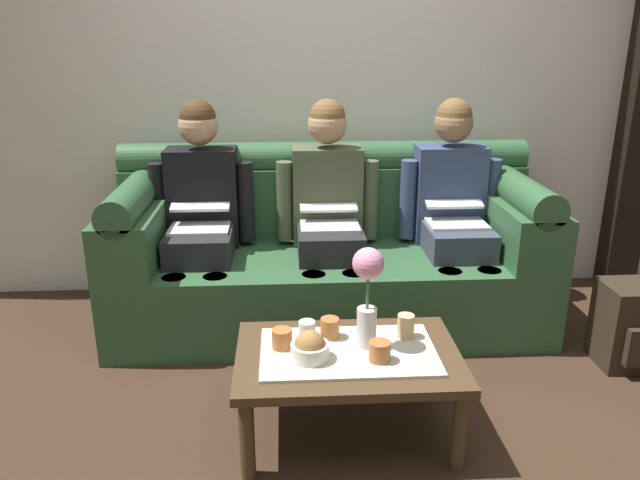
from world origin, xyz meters
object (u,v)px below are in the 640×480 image
(coffee_table, at_px, (348,363))
(cup_far_left, at_px, (307,332))
(person_middle, at_px, (328,206))
(couch, at_px, (328,256))
(cup_near_right, at_px, (380,351))
(person_right, at_px, (453,204))
(flower_vase, at_px, (368,286))
(snack_bowl, at_px, (310,348))
(cup_near_left, at_px, (330,328))
(person_left, at_px, (201,208))
(cup_far_center, at_px, (406,326))
(cup_far_right, at_px, (282,339))
(backpack_right, at_px, (636,326))

(coffee_table, height_order, cup_far_left, cup_far_left)
(person_middle, height_order, coffee_table, person_middle)
(couch, bearing_deg, cup_near_right, -84.58)
(couch, relative_size, person_right, 1.89)
(cup_near_right, bearing_deg, flower_vase, 106.75)
(snack_bowl, distance_m, cup_near_left, 0.19)
(person_left, height_order, person_middle, same)
(snack_bowl, bearing_deg, couch, 82.37)
(coffee_table, height_order, flower_vase, flower_vase)
(person_right, relative_size, cup_far_center, 12.74)
(couch, xyz_separation_m, flower_vase, (0.07, -1.04, 0.26))
(person_middle, relative_size, cup_far_right, 15.45)
(cup_far_left, bearing_deg, coffee_table, -27.32)
(coffee_table, distance_m, cup_far_right, 0.28)
(flower_vase, relative_size, snack_bowl, 2.77)
(cup_near_left, bearing_deg, cup_far_center, -2.33)
(cup_far_center, bearing_deg, person_right, 65.72)
(person_middle, relative_size, cup_near_right, 14.87)
(snack_bowl, distance_m, cup_far_left, 0.14)
(person_middle, bearing_deg, person_right, -0.01)
(cup_near_right, relative_size, cup_far_right, 1.04)
(person_right, distance_m, coffee_table, 1.32)
(snack_bowl, distance_m, cup_far_center, 0.43)
(person_right, relative_size, cup_near_left, 14.77)
(cup_near_left, distance_m, backpack_right, 1.57)
(person_right, bearing_deg, cup_near_right, -116.36)
(coffee_table, relative_size, backpack_right, 2.11)
(couch, xyz_separation_m, cup_far_center, (0.24, -0.98, 0.05))
(cup_near_right, bearing_deg, person_middle, 95.44)
(person_right, height_order, cup_near_left, person_right)
(cup_near_left, bearing_deg, person_right, 52.16)
(couch, relative_size, snack_bowl, 15.64)
(coffee_table, xyz_separation_m, backpack_right, (1.45, 0.46, -0.11))
(coffee_table, bearing_deg, cup_near_left, 119.56)
(person_left, height_order, coffee_table, person_left)
(person_right, bearing_deg, cup_far_left, -130.28)
(person_right, relative_size, snack_bowl, 8.26)
(cup_far_left, bearing_deg, person_middle, 80.99)
(backpack_right, bearing_deg, snack_bowl, -162.17)
(coffee_table, bearing_deg, flower_vase, 24.36)
(couch, relative_size, cup_far_right, 29.23)
(couch, xyz_separation_m, cup_far_left, (-0.16, -1.00, 0.05))
(cup_far_right, xyz_separation_m, backpack_right, (1.71, 0.42, -0.21))
(flower_vase, xyz_separation_m, cup_near_left, (-0.14, 0.08, -0.21))
(person_right, xyz_separation_m, cup_near_right, (-0.57, -1.16, -0.25))
(coffee_table, xyz_separation_m, cup_far_center, (0.24, 0.10, 0.10))
(couch, bearing_deg, person_left, -179.65)
(person_right, distance_m, flower_vase, 1.21)
(cup_near_left, xyz_separation_m, cup_far_center, (0.31, -0.01, 0.01))
(person_left, xyz_separation_m, person_right, (1.37, 0.00, -0.00))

